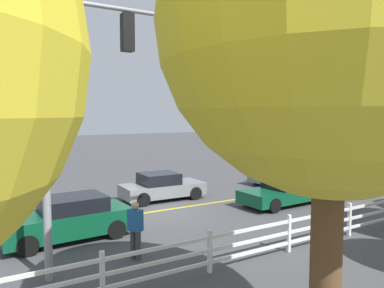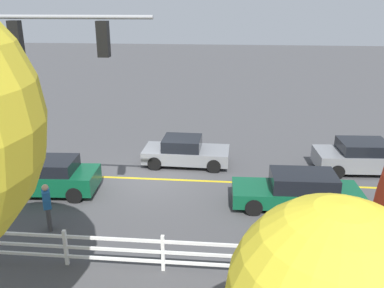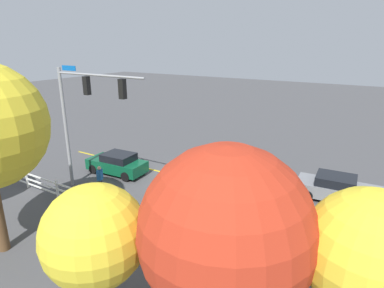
# 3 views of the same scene
# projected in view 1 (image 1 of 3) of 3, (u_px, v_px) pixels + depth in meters

# --- Properties ---
(ground_plane) EXTENTS (120.00, 120.00, 0.00)m
(ground_plane) POSITION_uv_depth(u_px,v_px,m) (154.00, 212.00, 15.86)
(ground_plane) COLOR #444447
(lane_center_stripe) EXTENTS (28.00, 0.16, 0.01)m
(lane_center_stripe) POSITION_uv_depth(u_px,v_px,m) (229.00, 200.00, 17.90)
(lane_center_stripe) COLOR gold
(lane_center_stripe) RESTS_ON ground_plane
(signal_assembly) EXTENTS (6.32, 0.38, 7.41)m
(signal_assembly) POSITION_uv_depth(u_px,v_px,m) (110.00, 78.00, 9.75)
(signal_assembly) COLOR gray
(signal_assembly) RESTS_ON ground_plane
(car_0) EXTENTS (4.71, 2.19, 1.45)m
(car_0) POSITION_uv_depth(u_px,v_px,m) (285.00, 172.00, 22.25)
(car_0) COLOR slate
(car_0) RESTS_ON ground_plane
(car_1) EXTENTS (4.20, 2.07, 1.45)m
(car_1) POSITION_uv_depth(u_px,v_px,m) (68.00, 219.00, 12.29)
(car_1) COLOR #0C4C2D
(car_1) RESTS_ON ground_plane
(car_2) EXTENTS (4.01, 2.12, 1.32)m
(car_2) POSITION_uv_depth(u_px,v_px,m) (371.00, 177.00, 20.94)
(car_2) COLOR black
(car_2) RESTS_ON ground_plane
(car_3) EXTENTS (4.07, 1.97, 1.33)m
(car_3) POSITION_uv_depth(u_px,v_px,m) (162.00, 187.00, 18.05)
(car_3) COLOR slate
(car_3) RESTS_ON ground_plane
(car_4) EXTENTS (4.82, 1.94, 1.36)m
(car_4) POSITION_uv_depth(u_px,v_px,m) (288.00, 190.00, 17.18)
(car_4) COLOR #0C4C2D
(car_4) RESTS_ON ground_plane
(pedestrian) EXTENTS (0.41, 0.47, 1.69)m
(pedestrian) POSITION_uv_depth(u_px,v_px,m) (135.00, 228.00, 10.57)
(pedestrian) COLOR #3F3F42
(pedestrian) RESTS_ON ground_plane
(white_rail_fence) EXTENTS (26.10, 0.10, 1.15)m
(white_rail_fence) POSITION_uv_depth(u_px,v_px,m) (321.00, 225.00, 11.91)
(white_rail_fence) COLOR white
(white_rail_fence) RESTS_ON ground_plane
(tree_1) EXTENTS (5.08, 5.08, 8.07)m
(tree_1) POSITION_uv_depth(u_px,v_px,m) (333.00, 21.00, 5.20)
(tree_1) COLOR brown
(tree_1) RESTS_ON ground_plane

